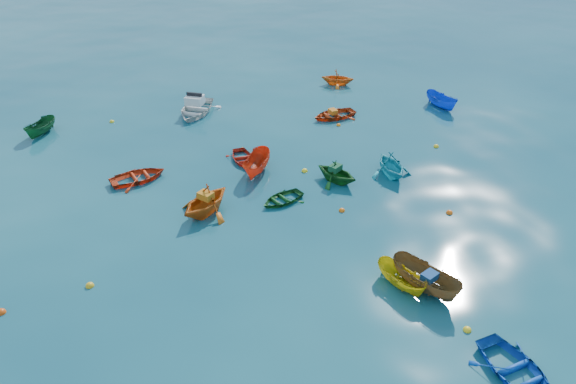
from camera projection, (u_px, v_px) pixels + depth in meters
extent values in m
plane|color=#0A3B4F|center=(316.00, 253.00, 26.35)|extent=(160.00, 160.00, 0.00)
imported|color=brown|center=(424.00, 290.00, 24.14)|extent=(2.68, 3.67, 1.33)
imported|color=#0E45B0|center=(515.00, 376.00, 20.18)|extent=(2.95, 3.76, 0.71)
imported|color=#D25F13|center=(207.00, 213.00, 29.27)|extent=(4.25, 4.21, 1.69)
imported|color=gold|center=(401.00, 286.00, 24.33)|extent=(1.91, 2.88, 1.04)
imported|color=#124D1B|center=(282.00, 201.00, 30.20)|extent=(2.99, 2.61, 0.52)
imported|color=#1DA2B4|center=(390.00, 174.00, 32.71)|extent=(2.49, 2.88, 1.49)
imported|color=red|center=(139.00, 180.00, 32.14)|extent=(3.65, 3.02, 0.66)
imported|color=red|center=(257.00, 172.00, 32.91)|extent=(2.65, 3.39, 1.24)
imported|color=#13531A|center=(336.00, 181.00, 32.02)|extent=(3.32, 3.41, 1.37)
imported|color=#B8360F|center=(334.00, 117.00, 39.66)|extent=(3.55, 2.84, 0.66)
imported|color=blue|center=(441.00, 107.00, 41.22)|extent=(1.81, 3.18, 1.16)
imported|color=#B11D0E|center=(243.00, 161.00, 34.15)|extent=(1.94, 2.64, 0.53)
imported|color=orange|center=(337.00, 85.00, 45.19)|extent=(3.28, 3.12, 1.35)
imported|color=#135226|center=(42.00, 134.00, 37.33)|extent=(2.35, 2.90, 1.07)
imported|color=silver|center=(196.00, 113.00, 40.31)|extent=(4.58, 5.06, 1.46)
cube|color=navy|center=(430.00, 276.00, 23.62)|extent=(0.82, 0.74, 0.32)
cube|color=orange|center=(206.00, 195.00, 28.77)|extent=(0.92, 0.93, 0.36)
cube|color=#134C29|center=(335.00, 168.00, 31.63)|extent=(0.86, 0.82, 0.33)
cube|color=orange|center=(333.00, 111.00, 39.37)|extent=(0.59, 0.71, 0.31)
sphere|color=#DC470B|center=(1.00, 313.00, 22.93)|extent=(0.38, 0.38, 0.38)
sphere|color=yellow|center=(467.00, 330.00, 22.10)|extent=(0.34, 0.34, 0.34)
sphere|color=orange|center=(342.00, 211.00, 29.40)|extent=(0.33, 0.33, 0.33)
sphere|color=gold|center=(90.00, 286.00, 24.33)|extent=(0.37, 0.37, 0.37)
sphere|color=orange|center=(243.00, 150.00, 35.36)|extent=(0.37, 0.37, 0.37)
sphere|color=yellow|center=(305.00, 171.00, 33.02)|extent=(0.36, 0.36, 0.36)
sphere|color=#F95E0D|center=(449.00, 213.00, 29.22)|extent=(0.36, 0.36, 0.36)
sphere|color=yellow|center=(112.00, 122.00, 39.00)|extent=(0.32, 0.32, 0.32)
sphere|color=orange|center=(339.00, 126.00, 38.50)|extent=(0.31, 0.31, 0.31)
sphere|color=yellow|center=(436.00, 147.00, 35.74)|extent=(0.34, 0.34, 0.34)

